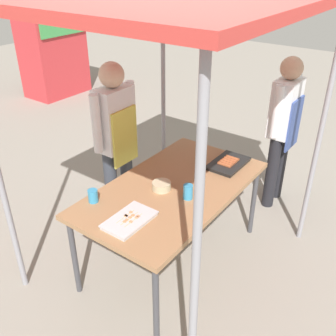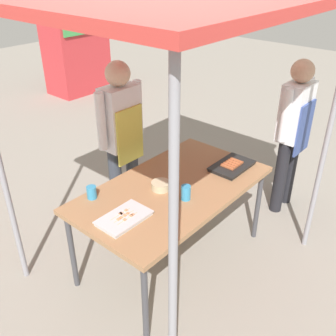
{
  "view_description": "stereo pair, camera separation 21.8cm",
  "coord_description": "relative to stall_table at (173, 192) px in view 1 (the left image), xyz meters",
  "views": [
    {
      "loc": [
        -2.11,
        -1.48,
        2.38
      ],
      "look_at": [
        0.0,
        0.05,
        0.9
      ],
      "focal_mm": 41.3,
      "sensor_mm": 36.0,
      "label": 1
    },
    {
      "loc": [
        -1.98,
        -1.66,
        2.38
      ],
      "look_at": [
        0.0,
        0.05,
        0.9
      ],
      "focal_mm": 41.3,
      "sensor_mm": 36.0,
      "label": 2
    }
  ],
  "objects": [
    {
      "name": "stall_canopy",
      "position": [
        0.0,
        0.0,
        1.37
      ],
      "size": [
        2.1,
        1.8,
        2.17
      ],
      "color": "gray",
      "rests_on": "ground"
    },
    {
      "name": "tray_meat_skewers",
      "position": [
        -0.55,
        -0.02,
        0.07
      ],
      "size": [
        0.37,
        0.23,
        0.04
      ],
      "color": "silver",
      "rests_on": "stall_table"
    },
    {
      "name": "customer_nearby",
      "position": [
        1.38,
        -0.34,
        0.21
      ],
      "size": [
        0.52,
        0.23,
        1.55
      ],
      "color": "black",
      "rests_on": "ground"
    },
    {
      "name": "ground_plane",
      "position": [
        0.0,
        0.0,
        -0.7
      ],
      "size": [
        18.0,
        18.0,
        0.0
      ],
      "primitive_type": "plane",
      "color": "gray"
    },
    {
      "name": "tray_grilled_sausages",
      "position": [
        0.56,
        -0.19,
        0.07
      ],
      "size": [
        0.39,
        0.25,
        0.05
      ],
      "color": "black",
      "rests_on": "stall_table"
    },
    {
      "name": "drink_cup_by_wok",
      "position": [
        -0.07,
        -0.19,
        0.11
      ],
      "size": [
        0.07,
        0.07,
        0.11
      ],
      "primitive_type": "cylinder",
      "color": "#338CBF",
      "rests_on": "stall_table"
    },
    {
      "name": "condiment_bowl",
      "position": [
        -0.09,
        0.05,
        0.08
      ],
      "size": [
        0.15,
        0.15,
        0.06
      ],
      "primitive_type": "cylinder",
      "color": "#BFB28C",
      "rests_on": "stall_table"
    },
    {
      "name": "drink_cup_near_edge",
      "position": [
        -0.52,
        0.36,
        0.1
      ],
      "size": [
        0.07,
        0.07,
        0.1
      ],
      "primitive_type": "cylinder",
      "color": "#338CBF",
      "rests_on": "stall_table"
    },
    {
      "name": "neighbor_stall_right",
      "position": [
        2.42,
        4.37,
        0.11
      ],
      "size": [
        1.06,
        0.71,
        1.6
      ],
      "color": "#C63338",
      "rests_on": "ground"
    },
    {
      "name": "stall_table",
      "position": [
        0.0,
        0.0,
        0.0
      ],
      "size": [
        1.6,
        0.9,
        0.75
      ],
      "color": "#9E724C",
      "rests_on": "ground"
    },
    {
      "name": "vendor_woman",
      "position": [
        0.16,
        0.74,
        0.24
      ],
      "size": [
        0.52,
        0.23,
        1.59
      ],
      "rotation": [
        0.0,
        0.0,
        3.14
      ],
      "color": "#333842",
      "rests_on": "ground"
    }
  ]
}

